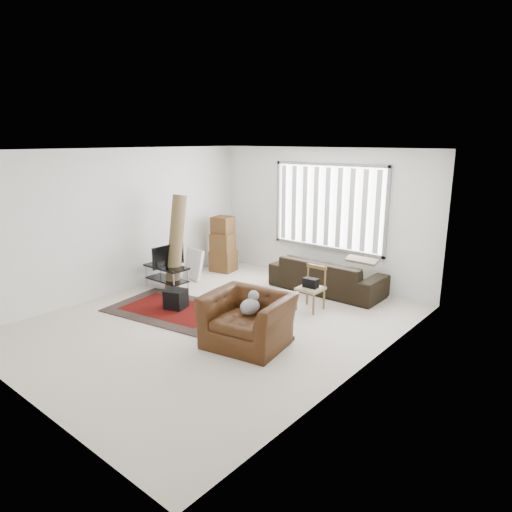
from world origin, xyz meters
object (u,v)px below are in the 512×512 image
at_px(sofa, 327,270).
at_px(side_chair, 311,286).
at_px(armchair, 248,316).
at_px(moving_boxes, 223,246).
at_px(tv_stand, 167,272).

height_order(sofa, side_chair, sofa).
bearing_deg(sofa, armchair, 97.38).
height_order(side_chair, armchair, armchair).
bearing_deg(moving_boxes, side_chair, -14.96).
height_order(sofa, armchair, armchair).
xyz_separation_m(tv_stand, side_chair, (2.79, 0.86, 0.09)).
bearing_deg(armchair, tv_stand, 152.69).
xyz_separation_m(tv_stand, armchair, (2.86, -0.88, 0.09)).
xyz_separation_m(moving_boxes, armchair, (2.88, -2.49, -0.14)).
distance_m(tv_stand, moving_boxes, 1.63).
height_order(tv_stand, moving_boxes, moving_boxes).
relative_size(moving_boxes, armchair, 0.93).
relative_size(moving_boxes, side_chair, 1.61).
bearing_deg(side_chair, armchair, -88.61).
height_order(tv_stand, side_chair, side_chair).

